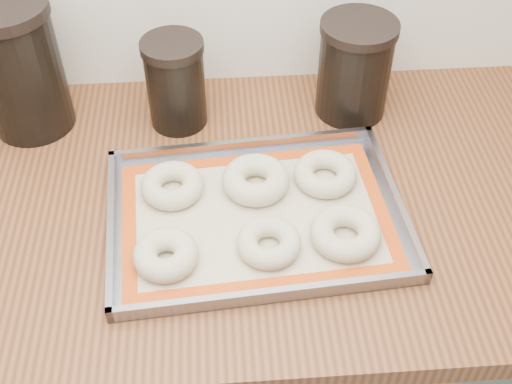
{
  "coord_description": "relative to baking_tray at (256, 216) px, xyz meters",
  "views": [
    {
      "loc": [
        0.03,
        0.93,
        1.65
      ],
      "look_at": [
        0.08,
        1.62,
        0.96
      ],
      "focal_mm": 45.0,
      "sensor_mm": 36.0,
      "label": 1
    }
  ],
  "objects": [
    {
      "name": "cabinet",
      "position": [
        -0.08,
        0.06,
        -0.48
      ],
      "size": [
        3.0,
        0.65,
        0.86
      ],
      "primitive_type": "cube",
      "color": "slate",
      "rests_on": "floor"
    },
    {
      "name": "bagel_back_right",
      "position": [
        0.12,
        0.07,
        0.01
      ],
      "size": [
        0.11,
        0.11,
        0.03
      ],
      "primitive_type": "torus",
      "rotation": [
        0.0,
        0.0,
        -0.04
      ],
      "color": "beige",
      "rests_on": "baking_mat"
    },
    {
      "name": "canister_mid",
      "position": [
        -0.12,
        0.26,
        0.08
      ],
      "size": [
        0.11,
        0.11,
        0.17
      ],
      "color": "black",
      "rests_on": "countertop"
    },
    {
      "name": "countertop",
      "position": [
        -0.08,
        0.06,
        -0.03
      ],
      "size": [
        3.06,
        0.68,
        0.04
      ],
      "primitive_type": "cube",
      "color": "brown",
      "rests_on": "cabinet"
    },
    {
      "name": "bagel_front_mid",
      "position": [
        0.01,
        -0.07,
        0.01
      ],
      "size": [
        0.13,
        0.13,
        0.03
      ],
      "primitive_type": "torus",
      "rotation": [
        0.0,
        0.0,
        0.4
      ],
      "color": "beige",
      "rests_on": "baking_mat"
    },
    {
      "name": "bagel_back_left",
      "position": [
        -0.13,
        0.06,
        0.01
      ],
      "size": [
        0.12,
        0.12,
        0.03
      ],
      "primitive_type": "torus",
      "rotation": [
        0.0,
        0.0,
        0.25
      ],
      "color": "beige",
      "rests_on": "baking_mat"
    },
    {
      "name": "bagel_front_right",
      "position": [
        0.13,
        -0.06,
        0.02
      ],
      "size": [
        0.12,
        0.12,
        0.04
      ],
      "primitive_type": "torus",
      "rotation": [
        0.0,
        0.0,
        -0.13
      ],
      "color": "beige",
      "rests_on": "baking_mat"
    },
    {
      "name": "bagel_front_left",
      "position": [
        -0.14,
        -0.08,
        0.02
      ],
      "size": [
        0.1,
        0.1,
        0.04
      ],
      "primitive_type": "torus",
      "rotation": [
        0.0,
        0.0,
        0.0
      ],
      "color": "beige",
      "rests_on": "baking_mat"
    },
    {
      "name": "canister_left",
      "position": [
        -0.39,
        0.27,
        0.11
      ],
      "size": [
        0.15,
        0.15,
        0.24
      ],
      "color": "black",
      "rests_on": "countertop"
    },
    {
      "name": "bagel_back_mid",
      "position": [
        0.0,
        0.06,
        0.02
      ],
      "size": [
        0.12,
        0.12,
        0.04
      ],
      "primitive_type": "torus",
      "rotation": [
        0.0,
        0.0,
        -0.05
      ],
      "color": "beige",
      "rests_on": "baking_mat"
    },
    {
      "name": "baking_tray",
      "position": [
        0.0,
        0.0,
        0.0
      ],
      "size": [
        0.48,
        0.36,
        0.03
      ],
      "rotation": [
        0.0,
        0.0,
        0.07
      ],
      "color": "gray",
      "rests_on": "countertop"
    },
    {
      "name": "canister_right",
      "position": [
        0.2,
        0.27,
        0.09
      ],
      "size": [
        0.14,
        0.14,
        0.18
      ],
      "color": "black",
      "rests_on": "countertop"
    },
    {
      "name": "baking_mat",
      "position": [
        0.0,
        -0.0,
        -0.0
      ],
      "size": [
        0.44,
        0.32,
        0.0
      ],
      "rotation": [
        0.0,
        0.0,
        0.07
      ],
      "color": "#C6B793",
      "rests_on": "baking_tray"
    }
  ]
}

